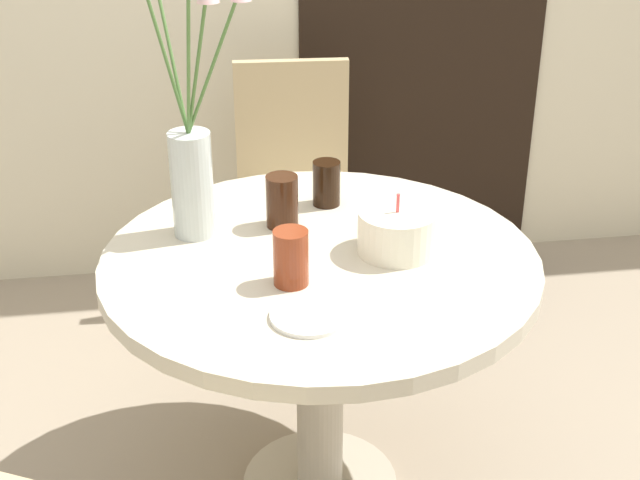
{
  "coord_description": "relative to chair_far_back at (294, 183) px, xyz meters",
  "views": [
    {
      "loc": [
        -0.27,
        -1.8,
        1.67
      ],
      "look_at": [
        0.0,
        0.0,
        0.74
      ],
      "focal_mm": 50.0,
      "sensor_mm": 36.0,
      "label": 1
    }
  ],
  "objects": [
    {
      "name": "drink_glass_0",
      "position": [
        -0.13,
        -1.04,
        0.28
      ],
      "size": [
        0.08,
        0.08,
        0.13
      ],
      "color": "maroon",
      "rests_on": "dining_table"
    },
    {
      "name": "flower_vase",
      "position": [
        -0.33,
        -0.77,
        0.45
      ],
      "size": [
        0.27,
        0.36,
        0.73
      ],
      "color": "silver",
      "rests_on": "dining_table"
    },
    {
      "name": "dining_table",
      "position": [
        -0.05,
        -0.93,
        0.08
      ],
      "size": [
        1.02,
        1.02,
        0.7
      ],
      "color": "beige",
      "rests_on": "ground_plane"
    },
    {
      "name": "birthday_cake",
      "position": [
        0.13,
        -0.93,
        0.27
      ],
      "size": [
        0.18,
        0.18,
        0.15
      ],
      "color": "white",
      "rests_on": "dining_table"
    },
    {
      "name": "drink_glass_1",
      "position": [
        0.01,
        -0.65,
        0.28
      ],
      "size": [
        0.07,
        0.07,
        0.12
      ],
      "color": "black",
      "rests_on": "dining_table"
    },
    {
      "name": "chair_far_back",
      "position": [
        0.0,
        0.0,
        0.0
      ],
      "size": [
        0.42,
        0.42,
        0.88
      ],
      "rotation": [
        0.0,
        0.0,
        -0.05
      ],
      "color": "beige",
      "rests_on": "ground_plane"
    },
    {
      "name": "side_plate",
      "position": [
        -0.11,
        -1.19,
        0.22
      ],
      "size": [
        0.16,
        0.16,
        0.01
      ],
      "color": "white",
      "rests_on": "dining_table"
    },
    {
      "name": "drink_glass_2",
      "position": [
        -0.12,
        -0.76,
        0.28
      ],
      "size": [
        0.08,
        0.08,
        0.13
      ],
      "color": "#33190C",
      "rests_on": "dining_table"
    }
  ]
}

